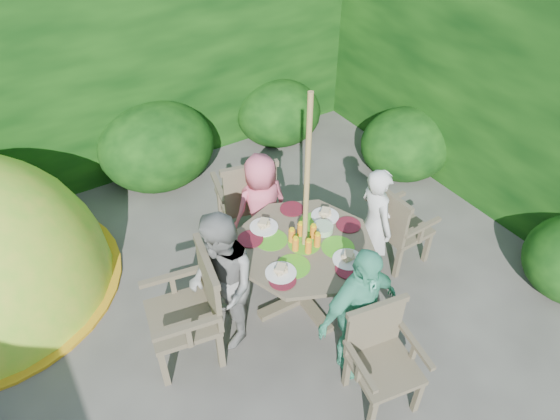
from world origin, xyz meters
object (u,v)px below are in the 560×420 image
child_back (261,207)px  garden_chair_left (192,308)px  patio_table (304,253)px  garden_chair_right (397,225)px  parasol_pole (306,213)px  child_front (358,313)px  child_right (375,224)px  garden_chair_front (381,355)px  garden_chair_back (247,197)px  child_left (222,283)px

child_back → garden_chair_left: bearing=35.9°
patio_table → garden_chair_left: garden_chair_left is taller
patio_table → garden_chair_right: patio_table is taller
parasol_pole → child_back: size_ratio=1.84×
parasol_pole → child_front: parasol_pole is taller
parasol_pole → child_right: (0.80, -0.03, -0.47)m
garden_chair_left → child_right: child_right is taller
patio_table → garden_chair_front: 1.12m
parasol_pole → garden_chair_back: 1.23m
child_right → child_back: bearing=51.0°
garden_chair_left → child_left: (0.29, 0.00, 0.13)m
child_left → child_front: child_left is taller
garden_chair_front → child_right: child_right is taller
garden_chair_right → child_left: child_left is taller
patio_table → child_left: child_left is taller
garden_chair_left → child_front: (1.06, -0.83, 0.11)m
child_left → child_front: size_ratio=1.04×
garden_chair_front → child_front: bearing=100.3°
garden_chair_left → garden_chair_back: size_ratio=1.03×
child_front → garden_chair_back: bearing=86.5°
child_left → child_right: bearing=99.9°
garden_chair_back → child_back: size_ratio=0.84×
patio_table → parasol_pole: (-0.00, -0.00, 0.47)m
child_right → child_back: (-0.77, 0.83, -0.03)m
garden_chair_back → child_right: bearing=137.9°
patio_table → garden_chair_back: (0.02, 1.09, -0.10)m
garden_chair_front → child_left: child_left is taller
garden_chair_right → child_back: 1.37m
parasol_pole → garden_chair_left: bearing=178.6°
garden_chair_left → child_right: (1.89, -0.06, 0.08)m
garden_chair_left → child_back: child_back is taller
parasol_pole → child_back: (0.03, 0.80, -0.50)m
child_left → child_front: bearing=54.9°
patio_table → child_left: size_ratio=0.98×
garden_chair_left → child_left: child_left is taller
garden_chair_back → garden_chair_left: bearing=57.0°
parasol_pole → child_left: bearing=177.9°
garden_chair_right → child_right: (-0.30, 0.02, 0.15)m
child_back → child_front: size_ratio=0.91×
garden_chair_left → garden_chair_right: bearing=98.5°
patio_table → parasol_pole: parasol_pole is taller
garden_chair_left → child_back: (1.12, 0.77, 0.05)m
garden_chair_right → child_right: child_right is taller
patio_table → garden_chair_right: size_ratio=1.49×
child_left → child_front: 1.13m
garden_chair_front → child_front: size_ratio=0.66×
parasol_pole → child_right: parasol_pole is taller
garden_chair_right → garden_chair_left: bearing=86.9°
child_right → child_front: 1.13m
parasol_pole → garden_chair_right: parasol_pole is taller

